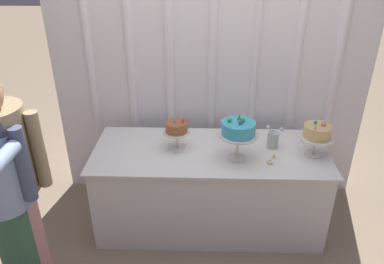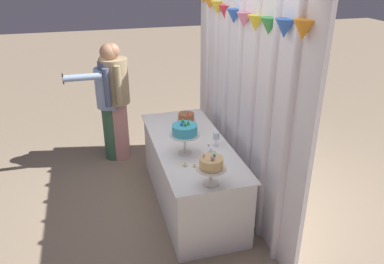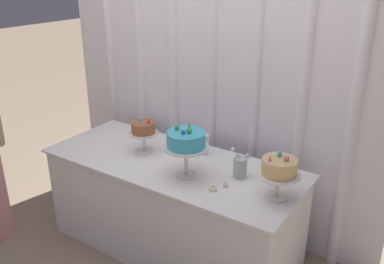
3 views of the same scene
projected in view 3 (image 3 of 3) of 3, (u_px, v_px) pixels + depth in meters
ground_plane at (166, 253)px, 3.22m from camera, size 24.00×24.00×0.00m
draped_curtain at (213, 75)px, 3.22m from camera, size 2.85×0.16×2.44m
cake_table at (173, 206)px, 3.15m from camera, size 1.93×0.79×0.76m
cake_display_leftmost at (143, 130)px, 3.10m from camera, size 0.23×0.23×0.28m
cake_display_center at (186, 141)px, 2.71m from camera, size 0.31×0.31×0.37m
cake_display_rightmost at (279, 169)px, 2.47m from camera, size 0.27×0.27×0.30m
wine_glass at (205, 140)px, 3.09m from camera, size 0.07×0.07×0.16m
flower_vase at (240, 167)px, 2.76m from camera, size 0.14×0.09×0.21m
tealight_far_left at (213, 189)px, 2.62m from camera, size 0.05×0.05×0.04m
tealight_near_left at (226, 185)px, 2.67m from camera, size 0.04×0.04×0.03m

